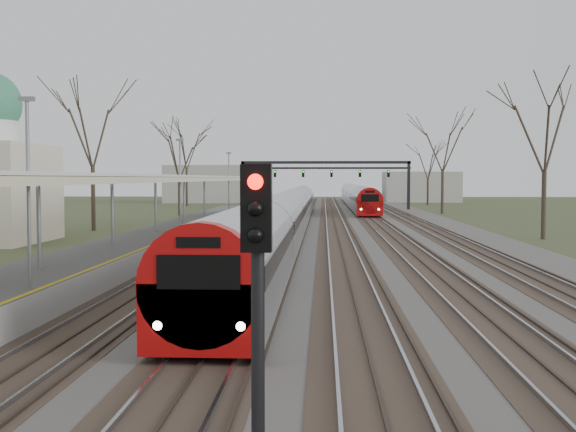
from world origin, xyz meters
The scene contains 9 objects.
track_bed centered at (0.26, 55.00, 0.06)m, with size 24.00×160.00×0.22m.
platform centered at (-9.05, 37.50, 0.50)m, with size 3.50×69.00×1.00m, color #9E9B93.
canopy centered at (-9.05, 32.99, 3.93)m, with size 4.10×50.00×3.11m.
signal_gantry centered at (0.29, 84.99, 4.91)m, with size 21.00×0.59×6.08m.
tree_west_far centered at (-17.00, 48.00, 8.02)m, with size 5.50×5.50×11.33m.
tree_east_far centered at (14.00, 42.00, 7.29)m, with size 5.00×5.00×10.30m.
train_near centered at (-2.50, 47.25, 1.48)m, with size 2.62×75.21×3.05m.
train_far centered at (4.50, 95.15, 1.48)m, with size 2.62×60.21×3.05m.
signal_post centered at (-0.75, 3.75, 2.72)m, with size 0.35×0.45×4.10m.
Camera 1 is at (0.01, -4.50, 3.94)m, focal length 45.00 mm.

